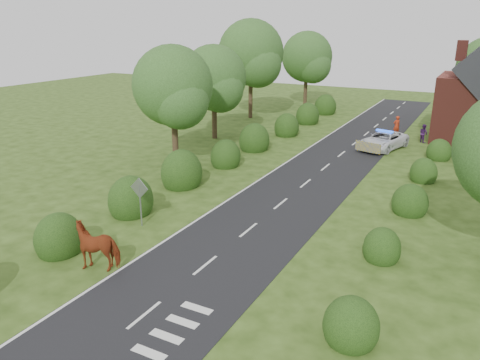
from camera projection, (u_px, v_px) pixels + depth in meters
The scene contains 14 objects.
ground at pixel (205, 266), 19.63m from camera, with size 120.00×120.00×0.00m, color #2B4112.
road at pixel (321, 171), 32.19m from camera, with size 6.00×70.00×0.02m, color black.
road_markings at pixel (288, 176), 31.16m from camera, with size 4.96×70.00×0.01m.
hedgerow_left at pixel (215, 160), 32.08m from camera, with size 2.75×50.41×3.00m.
hedgerow_right at pixel (413, 196), 25.91m from camera, with size 2.10×45.78×2.10m.
tree_left_a at pixel (175, 89), 32.20m from camera, with size 5.74×5.60×8.38m.
tree_left_b at pixel (215, 81), 39.66m from camera, with size 5.74×5.60×8.07m.
tree_left_c at pixel (253, 55), 48.18m from camera, with size 6.97×6.80×10.22m.
tree_left_d at pixel (308, 59), 55.76m from camera, with size 6.15×6.00×8.89m.
road_sign at pixel (140, 195), 23.00m from camera, with size 1.06×0.08×2.53m.
cow at pixel (99, 248), 19.39m from camera, with size 1.23×2.32×1.65m, color maroon.
police_van at pixel (384, 141), 37.67m from camera, with size 3.59×5.51×1.55m.
pedestrian_red at pixel (397, 126), 42.19m from camera, with size 0.65×0.43×1.78m, color #B12F14.
pedestrian_purple at pixel (423, 133), 39.75m from camera, with size 0.77×0.60×1.58m, color #3E1850.
Camera 1 is at (9.48, -14.74, 9.65)m, focal length 35.00 mm.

